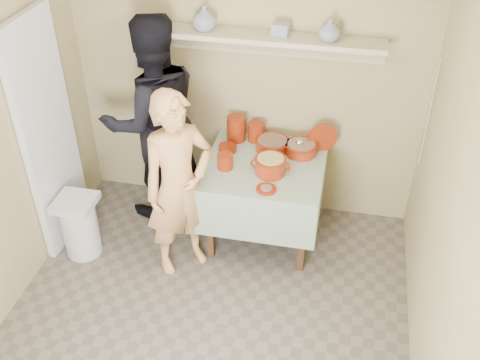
% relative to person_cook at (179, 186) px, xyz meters
% --- Properties ---
extents(ground, '(3.50, 3.50, 0.00)m').
position_rel_person_cook_xyz_m(ground, '(0.34, -0.79, -0.79)').
color(ground, '#61574C').
rests_on(ground, ground).
extents(tile_panel, '(0.06, 0.70, 2.00)m').
position_rel_person_cook_xyz_m(tile_panel, '(-1.12, 0.16, 0.21)').
color(tile_panel, silver).
rests_on(tile_panel, ground).
extents(plate_stack_a, '(0.16, 0.16, 0.22)m').
position_rel_person_cook_xyz_m(plate_stack_a, '(0.28, 0.80, 0.08)').
color(plate_stack_a, maroon).
rests_on(plate_stack_a, serving_table).
extents(plate_stack_b, '(0.14, 0.14, 0.17)m').
position_rel_person_cook_xyz_m(plate_stack_b, '(0.45, 0.82, 0.05)').
color(plate_stack_b, maroon).
rests_on(plate_stack_b, serving_table).
extents(bowl_stack, '(0.13, 0.13, 0.13)m').
position_rel_person_cook_xyz_m(bowl_stack, '(0.28, 0.36, 0.03)').
color(bowl_stack, maroon).
rests_on(bowl_stack, serving_table).
extents(empty_bowl, '(0.16, 0.16, 0.05)m').
position_rel_person_cook_xyz_m(empty_bowl, '(0.24, 0.62, -0.01)').
color(empty_bowl, maroon).
rests_on(empty_bowl, serving_table).
extents(propped_lid, '(0.25, 0.10, 0.25)m').
position_rel_person_cook_xyz_m(propped_lid, '(1.02, 0.79, 0.09)').
color(propped_lid, maroon).
rests_on(propped_lid, serving_table).
extents(vase_right, '(0.17, 0.17, 0.17)m').
position_rel_person_cook_xyz_m(vase_right, '(0.99, 0.81, 1.01)').
color(vase_right, navy).
rests_on(vase_right, wall_shelf).
extents(vase_left, '(0.26, 0.26, 0.20)m').
position_rel_person_cook_xyz_m(vase_left, '(0.02, 0.83, 1.02)').
color(vase_left, navy).
rests_on(vase_left, wall_shelf).
extents(ceramic_box, '(0.14, 0.11, 0.09)m').
position_rel_person_cook_xyz_m(ceramic_box, '(0.62, 0.84, 0.97)').
color(ceramic_box, navy).
rests_on(ceramic_box, wall_shelf).
extents(person_cook, '(0.68, 0.67, 1.59)m').
position_rel_person_cook_xyz_m(person_cook, '(0.00, 0.00, 0.00)').
color(person_cook, tan).
rests_on(person_cook, ground).
extents(person_helper, '(1.16, 1.11, 1.88)m').
position_rel_person_cook_xyz_m(person_helper, '(-0.42, 0.67, 0.15)').
color(person_helper, black).
rests_on(person_helper, ground).
extents(room_shell, '(3.04, 3.54, 2.62)m').
position_rel_person_cook_xyz_m(room_shell, '(0.34, -0.79, 0.82)').
color(room_shell, tan).
rests_on(room_shell, ground).
extents(serving_table, '(0.97, 0.97, 0.76)m').
position_rel_person_cook_xyz_m(serving_table, '(0.59, 0.49, -0.15)').
color(serving_table, '#4C2D16').
rests_on(serving_table, ground).
extents(cazuela_meat_a, '(0.30, 0.30, 0.10)m').
position_rel_person_cook_xyz_m(cazuela_meat_a, '(0.61, 0.70, 0.03)').
color(cazuela_meat_a, maroon).
rests_on(cazuela_meat_a, serving_table).
extents(cazuela_meat_b, '(0.28, 0.28, 0.10)m').
position_rel_person_cook_xyz_m(cazuela_meat_b, '(0.86, 0.69, 0.03)').
color(cazuela_meat_b, maroon).
rests_on(cazuela_meat_b, serving_table).
extents(ladle, '(0.08, 0.26, 0.19)m').
position_rel_person_cook_xyz_m(ladle, '(0.84, 0.69, 0.08)').
color(ladle, silver).
rests_on(ladle, cazuela_meat_b).
extents(cazuela_rice, '(0.33, 0.25, 0.14)m').
position_rel_person_cook_xyz_m(cazuela_rice, '(0.65, 0.36, 0.05)').
color(cazuela_rice, maroon).
rests_on(cazuela_rice, serving_table).
extents(front_plate, '(0.16, 0.16, 0.03)m').
position_rel_person_cook_xyz_m(front_plate, '(0.66, 0.13, -0.02)').
color(front_plate, maroon).
rests_on(front_plate, serving_table).
extents(wall_shelf, '(1.80, 0.25, 0.21)m').
position_rel_person_cook_xyz_m(wall_shelf, '(0.54, 0.86, 0.88)').
color(wall_shelf, '#B7AD88').
rests_on(wall_shelf, room_shell).
extents(trash_bin, '(0.32, 0.32, 0.56)m').
position_rel_person_cook_xyz_m(trash_bin, '(-0.88, -0.06, -0.51)').
color(trash_bin, silver).
rests_on(trash_bin, ground).
extents(electrical_cord, '(0.01, 0.05, 0.90)m').
position_rel_person_cook_xyz_m(electrical_cord, '(1.81, 0.69, 0.46)').
color(electrical_cord, silver).
rests_on(electrical_cord, wall_shelf).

